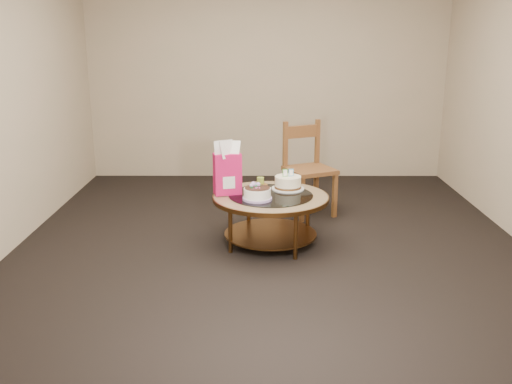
{
  "coord_description": "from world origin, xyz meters",
  "views": [
    {
      "loc": [
        -0.11,
        -4.78,
        1.84
      ],
      "look_at": [
        -0.13,
        0.02,
        0.48
      ],
      "focal_mm": 40.0,
      "sensor_mm": 36.0,
      "label": 1
    }
  ],
  "objects_px": {
    "gift_bag": "(227,168)",
    "dining_chair": "(308,168)",
    "decorated_cake": "(257,194)",
    "coffee_table": "(271,204)",
    "cream_cake": "(288,183)"
  },
  "relations": [
    {
      "from": "gift_bag",
      "to": "dining_chair",
      "type": "xyz_separation_m",
      "value": [
        0.78,
        0.87,
        -0.21
      ]
    },
    {
      "from": "decorated_cake",
      "to": "cream_cake",
      "type": "bearing_deg",
      "value": 50.23
    },
    {
      "from": "decorated_cake",
      "to": "gift_bag",
      "type": "xyz_separation_m",
      "value": [
        -0.26,
        0.18,
        0.18
      ]
    },
    {
      "from": "cream_cake",
      "to": "gift_bag",
      "type": "distance_m",
      "value": 0.59
    },
    {
      "from": "gift_bag",
      "to": "coffee_table",
      "type": "bearing_deg",
      "value": -20.15
    },
    {
      "from": "decorated_cake",
      "to": "cream_cake",
      "type": "height_order",
      "value": "cream_cake"
    },
    {
      "from": "coffee_table",
      "to": "dining_chair",
      "type": "bearing_deg",
      "value": 66.09
    },
    {
      "from": "coffee_table",
      "to": "dining_chair",
      "type": "xyz_separation_m",
      "value": [
        0.4,
        0.9,
        0.11
      ]
    },
    {
      "from": "decorated_cake",
      "to": "dining_chair",
      "type": "bearing_deg",
      "value": 63.68
    },
    {
      "from": "coffee_table",
      "to": "cream_cake",
      "type": "height_order",
      "value": "cream_cake"
    },
    {
      "from": "dining_chair",
      "to": "cream_cake",
      "type": "bearing_deg",
      "value": -133.02
    },
    {
      "from": "cream_cake",
      "to": "coffee_table",
      "type": "bearing_deg",
      "value": -140.89
    },
    {
      "from": "cream_cake",
      "to": "dining_chair",
      "type": "distance_m",
      "value": 0.76
    },
    {
      "from": "cream_cake",
      "to": "gift_bag",
      "type": "relative_size",
      "value": 0.63
    },
    {
      "from": "decorated_cake",
      "to": "cream_cake",
      "type": "xyz_separation_m",
      "value": [
        0.28,
        0.33,
        0.01
      ]
    }
  ]
}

